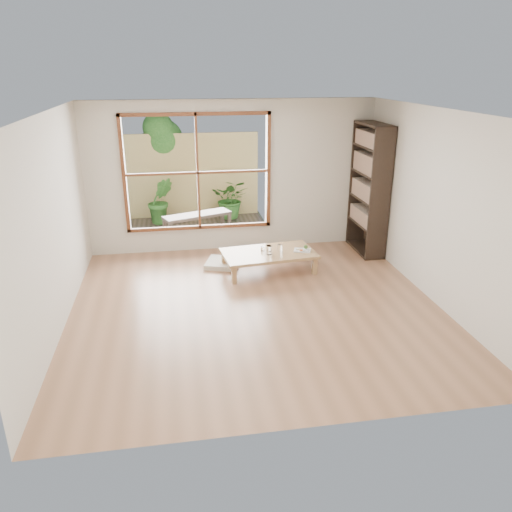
{
  "coord_description": "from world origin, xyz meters",
  "views": [
    {
      "loc": [
        -1.02,
        -6.08,
        3.12
      ],
      "look_at": [
        0.09,
        0.52,
        0.55
      ],
      "focal_mm": 35.0,
      "sensor_mm": 36.0,
      "label": 1
    }
  ],
  "objects": [
    {
      "name": "ground",
      "position": [
        0.0,
        0.0,
        0.0
      ],
      "size": [
        5.0,
        5.0,
        0.0
      ],
      "primitive_type": "plane",
      "color": "#A87554",
      "rests_on": "ground"
    },
    {
      "name": "low_table",
      "position": [
        0.42,
        1.25,
        0.28
      ],
      "size": [
        1.55,
        0.99,
        0.32
      ],
      "rotation": [
        0.0,
        0.0,
        0.12
      ],
      "color": "tan",
      "rests_on": "ground"
    },
    {
      "name": "floor_cushion",
      "position": [
        -0.28,
        1.6,
        0.04
      ],
      "size": [
        0.67,
        0.67,
        0.08
      ],
      "primitive_type": "cube",
      "rotation": [
        0.0,
        0.0,
        -0.32
      ],
      "color": "silver",
      "rests_on": "ground"
    },
    {
      "name": "bookshelf",
      "position": [
        2.3,
        1.9,
        1.11
      ],
      "size": [
        0.36,
        1.0,
        2.23
      ],
      "primitive_type": "cube",
      "color": "black",
      "rests_on": "ground"
    },
    {
      "name": "glass_tall",
      "position": [
        0.41,
        1.14,
        0.39
      ],
      "size": [
        0.08,
        0.08,
        0.14
      ],
      "primitive_type": "cylinder",
      "color": "silver",
      "rests_on": "low_table"
    },
    {
      "name": "glass_mid",
      "position": [
        0.6,
        1.26,
        0.38
      ],
      "size": [
        0.08,
        0.08,
        0.11
      ],
      "primitive_type": "cylinder",
      "color": "silver",
      "rests_on": "low_table"
    },
    {
      "name": "glass_short",
      "position": [
        0.43,
        1.3,
        0.37
      ],
      "size": [
        0.08,
        0.08,
        0.1
      ],
      "primitive_type": "cylinder",
      "color": "silver",
      "rests_on": "low_table"
    },
    {
      "name": "glass_small",
      "position": [
        0.33,
        1.32,
        0.36
      ],
      "size": [
        0.06,
        0.06,
        0.07
      ],
      "primitive_type": "cylinder",
      "color": "silver",
      "rests_on": "low_table"
    },
    {
      "name": "food_tray",
      "position": [
        0.98,
        1.22,
        0.34
      ],
      "size": [
        0.31,
        0.27,
        0.08
      ],
      "rotation": [
        0.0,
        0.0,
        -0.33
      ],
      "color": "white",
      "rests_on": "low_table"
    },
    {
      "name": "deck",
      "position": [
        -0.6,
        3.56,
        0.0
      ],
      "size": [
        2.8,
        2.0,
        0.05
      ],
      "primitive_type": "cube",
      "color": "#352C27",
      "rests_on": "ground"
    },
    {
      "name": "garden_bench",
      "position": [
        -0.6,
        3.22,
        0.38
      ],
      "size": [
        1.36,
        0.83,
        0.41
      ],
      "rotation": [
        0.0,
        0.0,
        0.37
      ],
      "color": "black",
      "rests_on": "deck"
    },
    {
      "name": "bamboo_fence",
      "position": [
        -0.6,
        4.56,
        0.9
      ],
      "size": [
        2.8,
        0.06,
        1.8
      ],
      "primitive_type": "cube",
      "color": "tan",
      "rests_on": "ground"
    },
    {
      "name": "shrub_right",
      "position": [
        0.18,
        4.26,
        0.45
      ],
      "size": [
        0.89,
        0.82,
        0.85
      ],
      "primitive_type": "imported",
      "rotation": [
        0.0,
        0.0,
        -0.23
      ],
      "color": "#386B27",
      "rests_on": "deck"
    },
    {
      "name": "shrub_left",
      "position": [
        -1.31,
        4.12,
        0.51
      ],
      "size": [
        0.59,
        0.5,
        0.96
      ],
      "primitive_type": "imported",
      "rotation": [
        0.0,
        0.0,
        0.16
      ],
      "color": "#386B27",
      "rests_on": "deck"
    },
    {
      "name": "garden_tree",
      "position": [
        -1.28,
        4.86,
        1.63
      ],
      "size": [
        1.04,
        0.85,
        2.22
      ],
      "color": "#4C3D2D",
      "rests_on": "ground"
    }
  ]
}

